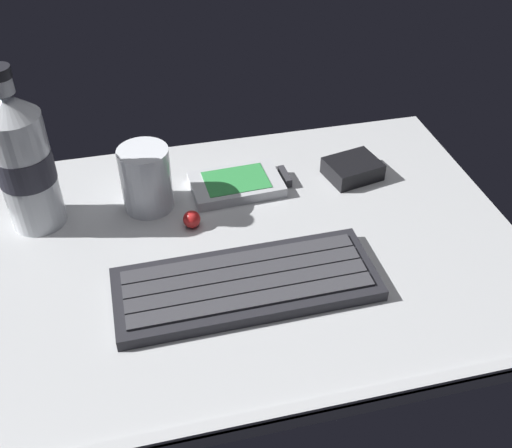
{
  "coord_description": "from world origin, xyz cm",
  "views": [
    {
      "loc": [
        -12.86,
        -53.93,
        48.7
      ],
      "look_at": [
        0.0,
        0.0,
        3.0
      ],
      "focal_mm": 42.84,
      "sensor_mm": 36.0,
      "label": 1
    }
  ],
  "objects_px": {
    "handheld_device": "(241,183)",
    "charger_block": "(353,169)",
    "water_bottle": "(24,161)",
    "juice_cup": "(146,181)",
    "trackball_mouse": "(192,219)",
    "keyboard": "(246,284)"
  },
  "relations": [
    {
      "from": "water_bottle",
      "to": "keyboard",
      "type": "bearing_deg",
      "value": -38.06
    },
    {
      "from": "handheld_device",
      "to": "water_bottle",
      "type": "bearing_deg",
      "value": -177.77
    },
    {
      "from": "handheld_device",
      "to": "charger_block",
      "type": "distance_m",
      "value": 0.16
    },
    {
      "from": "water_bottle",
      "to": "charger_block",
      "type": "height_order",
      "value": "water_bottle"
    },
    {
      "from": "juice_cup",
      "to": "charger_block",
      "type": "bearing_deg",
      "value": 0.39
    },
    {
      "from": "keyboard",
      "to": "juice_cup",
      "type": "xyz_separation_m",
      "value": [
        -0.09,
        0.18,
        0.03
      ]
    },
    {
      "from": "handheld_device",
      "to": "juice_cup",
      "type": "height_order",
      "value": "juice_cup"
    },
    {
      "from": "water_bottle",
      "to": "trackball_mouse",
      "type": "bearing_deg",
      "value": -16.54
    },
    {
      "from": "charger_block",
      "to": "handheld_device",
      "type": "bearing_deg",
      "value": 176.86
    },
    {
      "from": "handheld_device",
      "to": "juice_cup",
      "type": "relative_size",
      "value": 1.54
    },
    {
      "from": "charger_block",
      "to": "water_bottle",
      "type": "bearing_deg",
      "value": -179.77
    },
    {
      "from": "trackball_mouse",
      "to": "handheld_device",
      "type": "bearing_deg",
      "value": 40.35
    },
    {
      "from": "charger_block",
      "to": "juice_cup",
      "type": "bearing_deg",
      "value": -179.61
    },
    {
      "from": "water_bottle",
      "to": "charger_block",
      "type": "bearing_deg",
      "value": 0.23
    },
    {
      "from": "keyboard",
      "to": "trackball_mouse",
      "type": "distance_m",
      "value": 0.13
    },
    {
      "from": "charger_block",
      "to": "trackball_mouse",
      "type": "xyz_separation_m",
      "value": [
        -0.23,
        -0.06,
        -0.0
      ]
    },
    {
      "from": "trackball_mouse",
      "to": "charger_block",
      "type": "bearing_deg",
      "value": 13.69
    },
    {
      "from": "trackball_mouse",
      "to": "juice_cup",
      "type": "bearing_deg",
      "value": 131.05
    },
    {
      "from": "keyboard",
      "to": "juice_cup",
      "type": "relative_size",
      "value": 3.43
    },
    {
      "from": "water_bottle",
      "to": "charger_block",
      "type": "distance_m",
      "value": 0.42
    },
    {
      "from": "handheld_device",
      "to": "charger_block",
      "type": "bearing_deg",
      "value": -3.14
    },
    {
      "from": "water_bottle",
      "to": "handheld_device",
      "type": "bearing_deg",
      "value": 2.23
    }
  ]
}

